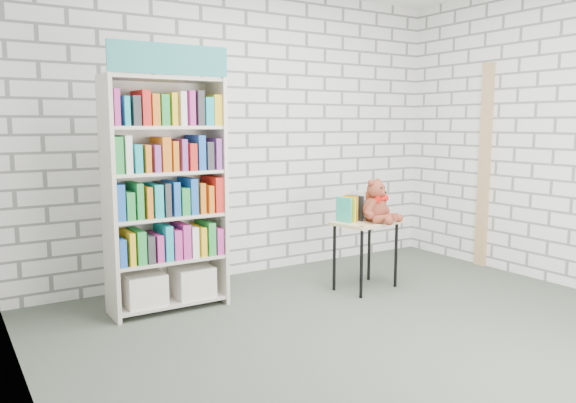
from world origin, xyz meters
TOP-DOWN VIEW (x-y plane):
  - ground at (0.00, 0.00)m, footprint 4.50×4.50m
  - room_shell at (0.00, 0.00)m, footprint 4.52×4.02m
  - bookshelf at (-1.08, 1.36)m, footprint 0.92×0.36m
  - display_table at (0.63, 0.93)m, footprint 0.65×0.50m
  - table_books at (0.61, 1.02)m, footprint 0.43×0.25m
  - teddy_bear at (0.68, 0.85)m, footprint 0.35×0.34m
  - door_trim at (2.23, 0.95)m, footprint 0.05×0.12m

SIDE VIEW (x-z plane):
  - ground at x=0.00m, z-range 0.00..0.00m
  - display_table at x=0.63m, z-range 0.22..0.85m
  - table_books at x=0.61m, z-range 0.62..0.87m
  - teddy_bear at x=0.68m, z-range 0.59..0.97m
  - bookshelf at x=-1.08m, z-range -0.09..1.98m
  - door_trim at x=2.23m, z-range 0.00..2.10m
  - room_shell at x=0.00m, z-range 0.38..3.19m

